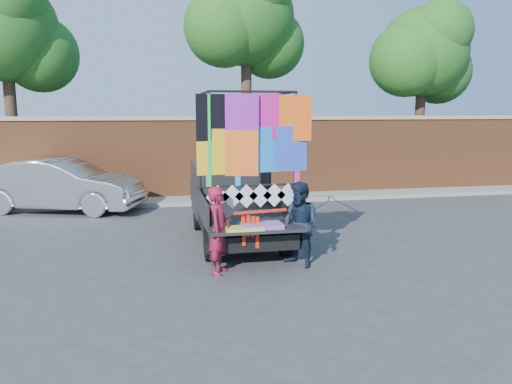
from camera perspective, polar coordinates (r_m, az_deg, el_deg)
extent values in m
plane|color=#38383A|center=(9.49, 1.95, -7.76)|extent=(90.00, 90.00, 0.00)
cube|color=brown|center=(16.04, -3.83, 3.79)|extent=(30.00, 0.35, 2.50)
cube|color=tan|center=(15.97, -3.88, 8.44)|extent=(30.00, 0.45, 0.12)
cube|color=gray|center=(15.51, -3.44, -0.83)|extent=(30.00, 1.20, 0.12)
cylinder|color=#38281C|center=(17.58, -26.12, 7.27)|extent=(0.36, 0.36, 4.90)
sphere|color=#285919|center=(17.75, -26.79, 16.32)|extent=(3.20, 3.20, 3.20)
sphere|color=#285919|center=(17.86, -23.41, 14.23)|extent=(2.40, 2.40, 2.40)
sphere|color=#285919|center=(17.22, -26.50, 18.96)|extent=(2.20, 2.20, 2.20)
cylinder|color=#38281C|center=(17.31, -1.10, 9.12)|extent=(0.36, 0.36, 5.46)
sphere|color=#285919|center=(17.58, -1.13, 19.34)|extent=(3.20, 3.20, 3.20)
sphere|color=#285919|center=(18.03, 1.57, 16.58)|extent=(2.40, 2.40, 2.40)
sphere|color=#285919|center=(17.09, -3.72, 18.29)|extent=(2.60, 2.60, 2.60)
cylinder|color=#38281C|center=(19.56, 18.15, 7.35)|extent=(0.36, 0.36, 4.55)
sphere|color=#285919|center=(19.66, 18.54, 14.94)|extent=(3.20, 3.20, 3.20)
sphere|color=#285919|center=(20.40, 20.12, 12.79)|extent=(2.40, 2.40, 2.40)
sphere|color=#285919|center=(18.99, 16.80, 14.25)|extent=(2.60, 2.60, 2.60)
sphere|color=#285919|center=(19.38, 20.37, 16.87)|extent=(2.20, 2.20, 2.20)
cylinder|color=black|center=(11.85, -6.58, -2.82)|extent=(0.21, 0.62, 0.62)
cylinder|color=black|center=(9.41, -5.24, -5.98)|extent=(0.21, 0.62, 0.62)
cylinder|color=black|center=(12.06, 0.33, -2.55)|extent=(0.21, 0.62, 0.62)
cylinder|color=black|center=(9.67, 3.39, -5.54)|extent=(0.21, 0.62, 0.62)
cube|color=black|center=(10.64, -2.07, -3.28)|extent=(1.59, 3.92, 0.28)
cube|color=black|center=(9.91, -1.42, -2.67)|extent=(1.68, 2.14, 0.09)
cube|color=black|center=(9.76, -6.17, -1.68)|extent=(0.06, 2.14, 0.42)
cube|color=black|center=(10.04, 3.19, -1.33)|extent=(0.06, 2.14, 0.42)
cube|color=black|center=(10.89, -2.39, -0.49)|extent=(1.68, 0.06, 0.42)
cube|color=black|center=(11.77, -3.09, 0.47)|extent=(1.68, 1.49, 1.17)
cube|color=#8C9EAD|center=(11.30, -2.79, 2.02)|extent=(1.49, 0.06, 0.51)
cube|color=#8C9EAD|center=(12.43, -3.57, 1.80)|extent=(1.49, 0.09, 0.65)
cube|color=black|center=(12.81, -3.75, 0.13)|extent=(1.63, 0.84, 0.51)
cube|color=black|center=(8.65, 0.10, -4.31)|extent=(1.68, 0.51, 0.06)
cube|color=black|center=(8.95, -0.18, -6.20)|extent=(1.73, 0.14, 0.17)
cylinder|color=black|center=(8.66, -5.31, 3.68)|extent=(0.05, 0.05, 2.33)
cylinder|color=black|center=(10.60, -6.46, 4.68)|extent=(0.05, 0.05, 2.33)
cylinder|color=black|center=(8.95, 4.49, 3.87)|extent=(0.05, 0.05, 2.33)
cylinder|color=black|center=(10.84, 1.64, 4.83)|extent=(0.05, 0.05, 2.33)
cylinder|color=black|center=(8.74, -0.34, 11.42)|extent=(1.59, 0.04, 0.04)
cylinder|color=black|center=(10.66, -2.41, 11.02)|extent=(1.59, 0.04, 0.04)
cylinder|color=black|center=(9.60, -6.06, 11.18)|extent=(0.04, 2.00, 0.04)
cylinder|color=black|center=(9.86, 2.99, 11.16)|extent=(0.04, 2.00, 0.04)
cylinder|color=black|center=(8.83, -0.33, 0.77)|extent=(1.59, 0.04, 0.04)
cube|color=black|center=(8.61, -4.94, 8.62)|extent=(0.58, 0.01, 0.79)
cube|color=purple|center=(8.64, -1.80, 8.65)|extent=(0.58, 0.01, 0.79)
cube|color=#DE1893|center=(8.76, 1.20, 8.67)|extent=(0.58, 0.01, 0.79)
cube|color=#F65A14|center=(8.84, 4.24, 8.65)|extent=(0.58, 0.01, 0.79)
cube|color=yellow|center=(8.63, -4.88, 4.60)|extent=(0.58, 0.01, 0.79)
cube|color=orange|center=(8.66, -1.78, 4.64)|extent=(0.58, 0.01, 0.79)
cube|color=#1984E3|center=(8.79, 1.19, 4.71)|extent=(0.58, 0.01, 0.79)
cube|color=blue|center=(8.87, 4.19, 4.73)|extent=(0.58, 0.01, 0.79)
cube|color=green|center=(8.59, -5.50, 5.81)|extent=(0.09, 0.01, 1.59)
cube|color=#DB2489|center=(8.90, 4.76, 5.94)|extent=(0.09, 0.01, 1.59)
cube|color=#198AE4|center=(8.66, -2.11, 5.88)|extent=(0.09, 0.01, 1.59)
cube|color=silver|center=(8.73, -4.38, -0.59)|extent=(0.42, 0.01, 0.42)
cube|color=silver|center=(8.77, -2.73, -0.53)|extent=(0.42, 0.01, 0.42)
cube|color=silver|center=(8.81, -1.10, -0.48)|extent=(0.42, 0.01, 0.42)
cube|color=silver|center=(8.86, 0.51, -0.42)|extent=(0.42, 0.01, 0.42)
cube|color=silver|center=(8.91, 2.11, -0.37)|extent=(0.42, 0.01, 0.42)
cube|color=silver|center=(8.97, 3.68, -0.31)|extent=(0.42, 0.01, 0.42)
cube|color=#EC346A|center=(8.66, 0.70, -3.86)|extent=(0.70, 0.42, 0.07)
cube|color=#D0DE46|center=(8.54, -1.35, -4.18)|extent=(0.65, 0.37, 0.04)
imported|color=#B4B7BC|center=(14.85, -21.41, 0.74)|extent=(4.74, 2.91, 1.48)
imported|color=maroon|center=(8.56, -4.28, -4.40)|extent=(0.55, 0.65, 1.52)
imported|color=#141F32|center=(8.96, 5.10, -3.74)|extent=(0.89, 0.94, 1.53)
cube|color=red|center=(8.67, 0.52, -2.24)|extent=(0.97, 0.21, 0.04)
cube|color=red|center=(8.66, -1.45, -4.34)|extent=(0.06, 0.02, 0.56)
cube|color=red|center=(8.68, -0.91, -4.44)|extent=(0.06, 0.02, 0.56)
cube|color=red|center=(8.70, -0.38, -4.54)|extent=(0.06, 0.02, 0.56)
cube|color=red|center=(8.72, 0.15, -4.65)|extent=(0.06, 0.02, 0.56)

